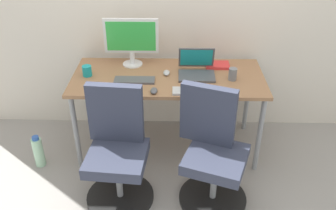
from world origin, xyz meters
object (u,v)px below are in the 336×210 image
object	(u,v)px
water_bottle_on_floor	(38,152)
coffee_mug	(87,71)
desktop_monitor	(131,39)
office_chair_right	(212,153)
open_laptop	(197,68)
office_chair_left	(117,152)

from	to	relation	value
water_bottle_on_floor	coffee_mug	xyz separation A→B (m)	(0.45, 0.29, 0.66)
coffee_mug	desktop_monitor	bearing A→B (deg)	32.49
office_chair_right	water_bottle_on_floor	size ratio (longest dim) A/B	3.03
desktop_monitor	coffee_mug	size ratio (longest dim) A/B	5.22
open_laptop	office_chair_right	bearing A→B (deg)	-81.16
office_chair_left	office_chair_right	distance (m)	0.73
office_chair_right	coffee_mug	world-z (taller)	office_chair_right
water_bottle_on_floor	open_laptop	world-z (taller)	open_laptop
open_laptop	coffee_mug	bearing A→B (deg)	-176.83
desktop_monitor	coffee_mug	bearing A→B (deg)	-147.51
office_chair_right	desktop_monitor	bearing A→B (deg)	128.37
open_laptop	desktop_monitor	bearing A→B (deg)	162.49
open_laptop	coffee_mug	xyz separation A→B (m)	(-0.94, -0.05, -0.01)
office_chair_left	coffee_mug	distance (m)	0.80
office_chair_left	coffee_mug	bearing A→B (deg)	117.15
office_chair_right	open_laptop	bearing A→B (deg)	98.84
open_laptop	coffee_mug	world-z (taller)	open_laptop
office_chair_left	open_laptop	xyz separation A→B (m)	(0.62, 0.67, 0.39)
office_chair_right	coffee_mug	size ratio (longest dim) A/B	10.22
office_chair_left	open_laptop	bearing A→B (deg)	47.28
office_chair_left	desktop_monitor	size ratio (longest dim) A/B	1.96
desktop_monitor	office_chair_right	bearing A→B (deg)	-51.63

